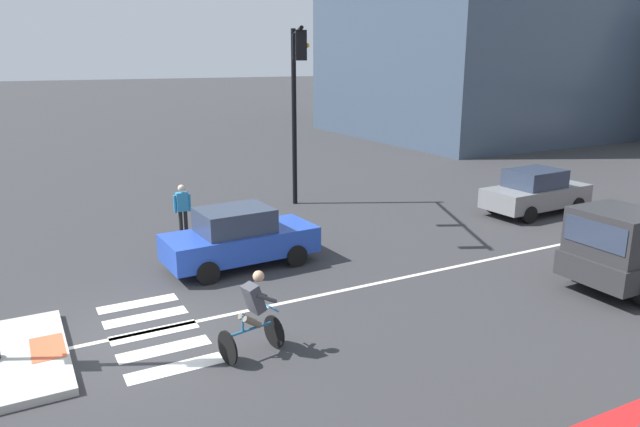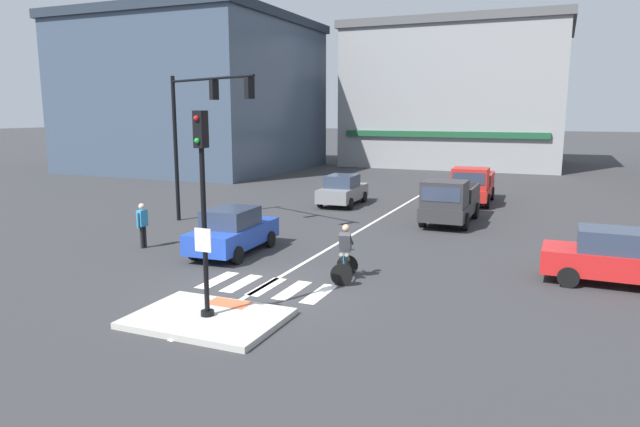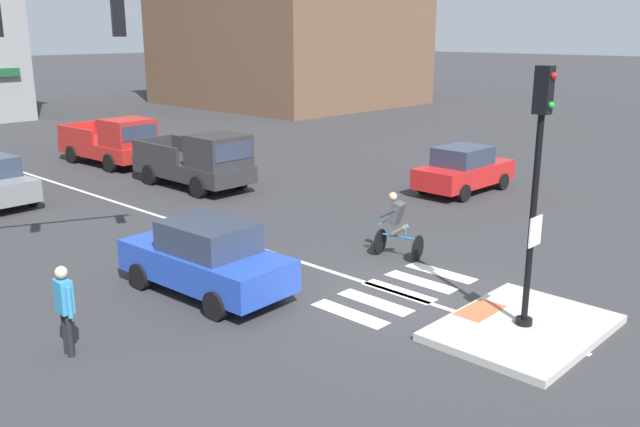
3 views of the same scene
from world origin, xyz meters
TOP-DOWN VIEW (x-y plane):
  - ground_plane at (0.00, 0.00)m, footprint 300.00×300.00m
  - traffic_island at (0.00, -2.65)m, footprint 3.57×2.60m
  - tactile_pad_front at (0.00, -1.70)m, footprint 1.10×0.60m
  - signal_pole at (0.00, -2.66)m, footprint 0.44×0.38m
  - crosswalk_stripe_a at (-1.66, 0.32)m, footprint 0.44×1.80m
  - crosswalk_stripe_b at (-0.83, 0.32)m, footprint 0.44×1.80m
  - crosswalk_stripe_c at (0.00, 0.32)m, footprint 0.44×1.80m
  - crosswalk_stripe_d at (0.83, 0.32)m, footprint 0.44×1.80m
  - crosswalk_stripe_e at (1.66, 0.32)m, footprint 0.44×1.80m
  - lane_centre_line at (-0.09, 10.00)m, footprint 0.14×28.00m
  - traffic_light_mast at (-6.85, 7.00)m, footprint 5.62×2.57m
  - building_corner_left at (-22.09, 28.76)m, footprint 18.03×17.61m
  - building_corner_right at (-1.76, 42.60)m, footprint 19.64×15.50m
  - car_blue_westbound_near at (-2.95, 3.34)m, footprint 1.99×4.18m
  - car_red_cross_right at (9.25, 4.45)m, footprint 4.13×1.90m
  - car_grey_westbound_distant at (-3.13, 14.84)m, footprint 1.97×4.16m
  - pickup_truck_charcoal_eastbound_far at (3.13, 11.69)m, footprint 2.08×5.11m
  - pickup_truck_red_eastbound_distant at (3.27, 17.88)m, footprint 2.19×5.16m
  - cyclist at (1.86, 1.82)m, footprint 0.86×1.20m
  - pedestrian_at_curb_left at (-6.46, 2.76)m, footprint 0.24×0.55m

SIDE VIEW (x-z plane):
  - ground_plane at x=0.00m, z-range 0.00..0.00m
  - crosswalk_stripe_a at x=-1.66m, z-range 0.00..0.01m
  - crosswalk_stripe_b at x=-0.83m, z-range 0.00..0.01m
  - crosswalk_stripe_c at x=0.00m, z-range 0.00..0.01m
  - crosswalk_stripe_d at x=0.83m, z-range 0.00..0.01m
  - crosswalk_stripe_e at x=1.66m, z-range 0.00..0.01m
  - lane_centre_line at x=-0.09m, z-range 0.00..0.01m
  - traffic_island at x=0.00m, z-range 0.00..0.15m
  - tactile_pad_front at x=0.00m, z-range 0.15..0.16m
  - car_blue_westbound_near at x=-2.95m, z-range -0.01..1.63m
  - car_red_cross_right at x=9.25m, z-range -0.01..1.63m
  - car_grey_westbound_distant at x=-3.13m, z-range -0.01..1.63m
  - cyclist at x=1.86m, z-range 0.03..1.71m
  - pickup_truck_charcoal_eastbound_far at x=3.13m, z-range -0.06..2.02m
  - pickup_truck_red_eastbound_distant at x=3.27m, z-range -0.06..2.02m
  - pedestrian_at_curb_left at x=-6.46m, z-range 0.15..1.82m
  - signal_pole at x=0.00m, z-range 0.64..5.49m
  - traffic_light_mast at x=-6.85m, z-range 1.33..7.89m
  - building_corner_left at x=-22.09m, z-range 0.02..12.87m
  - building_corner_right at x=-1.76m, z-range 0.02..12.97m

